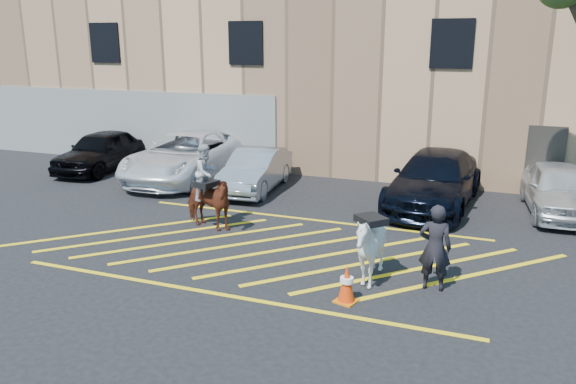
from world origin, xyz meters
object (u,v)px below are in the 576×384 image
(car_blue_suv, at_px, (435,180))
(mounted_bay, at_px, (207,195))
(car_silver_sedan, at_px, (255,170))
(saddled_white, at_px, (370,248))
(car_black_suv, at_px, (101,151))
(car_white_suv, at_px, (559,189))
(handler, at_px, (435,247))
(traffic_cone, at_px, (347,284))
(car_white_pickup, at_px, (186,156))

(car_blue_suv, relative_size, mounted_bay, 2.41)
(car_silver_sedan, xyz_separation_m, mounted_bay, (0.40, -3.95, 0.24))
(saddled_white, bearing_deg, car_black_suv, 150.90)
(car_silver_sedan, bearing_deg, mounted_bay, -89.11)
(car_blue_suv, bearing_deg, car_white_suv, 11.17)
(car_white_suv, xyz_separation_m, saddled_white, (-3.89, -6.46, 0.05))
(handler, bearing_deg, traffic_cone, 36.00)
(car_blue_suv, bearing_deg, car_white_pickup, -177.13)
(car_blue_suv, height_order, handler, handler)
(car_blue_suv, distance_m, traffic_cone, 7.10)
(car_blue_suv, height_order, traffic_cone, car_blue_suv)
(mounted_bay, bearing_deg, car_blue_suv, 39.09)
(saddled_white, distance_m, traffic_cone, 1.05)
(car_black_suv, distance_m, saddled_white, 13.24)
(car_silver_sedan, height_order, saddled_white, saddled_white)
(car_white_suv, bearing_deg, handler, -118.48)
(car_blue_suv, bearing_deg, handler, -78.64)
(car_black_suv, bearing_deg, car_white_pickup, -4.72)
(car_blue_suv, height_order, car_white_suv, car_blue_suv)
(car_silver_sedan, distance_m, traffic_cone, 8.32)
(car_black_suv, bearing_deg, car_white_suv, -4.12)
(saddled_white, xyz_separation_m, traffic_cone, (-0.21, -0.95, -0.40))
(car_silver_sedan, bearing_deg, car_blue_suv, -2.07)
(mounted_bay, bearing_deg, car_white_pickup, 125.84)
(car_blue_suv, bearing_deg, traffic_cone, -91.29)
(saddled_white, bearing_deg, handler, 9.13)
(car_white_suv, bearing_deg, car_silver_sedan, 178.71)
(traffic_cone, bearing_deg, car_silver_sedan, 125.48)
(car_white_suv, bearing_deg, car_blue_suv, -179.16)
(car_white_pickup, height_order, handler, handler)
(car_white_suv, distance_m, mounted_bay, 9.69)
(car_white_suv, xyz_separation_m, traffic_cone, (-4.10, -7.41, -0.34))
(mounted_bay, xyz_separation_m, traffic_cone, (4.43, -2.82, -0.53))
(car_blue_suv, bearing_deg, mounted_bay, -135.95)
(car_black_suv, bearing_deg, mounted_bay, -37.59)
(car_black_suv, distance_m, car_blue_suv, 12.13)
(saddled_white, bearing_deg, traffic_cone, -102.42)
(car_silver_sedan, xyz_separation_m, car_blue_suv, (5.60, 0.28, 0.12))
(handler, bearing_deg, car_white_pickup, -36.93)
(car_silver_sedan, distance_m, saddled_white, 7.70)
(car_white_pickup, xyz_separation_m, handler, (9.13, -6.21, 0.05))
(mounted_bay, distance_m, traffic_cone, 5.28)
(car_white_pickup, bearing_deg, car_silver_sedan, -13.79)
(car_blue_suv, xyz_separation_m, saddled_white, (-0.56, -6.09, -0.01))
(car_black_suv, distance_m, car_white_suv, 15.46)
(car_silver_sedan, relative_size, traffic_cone, 5.47)
(car_silver_sedan, relative_size, saddled_white, 2.19)
(car_black_suv, relative_size, car_white_pickup, 0.74)
(car_black_suv, height_order, traffic_cone, car_black_suv)
(car_blue_suv, xyz_separation_m, traffic_cone, (-0.77, -7.05, -0.41))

